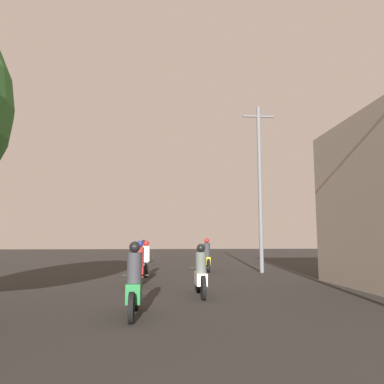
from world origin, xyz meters
TOP-DOWN VIEW (x-y plane):
  - motorcycle_green at (-0.71, 8.16)m, footprint 0.60×2.04m
  - motorcycle_white at (1.01, 10.85)m, footprint 0.60×2.10m
  - motorcycle_red at (-0.92, 13.64)m, footprint 0.60×2.06m
  - motorcycle_silver at (-0.80, 16.79)m, footprint 0.60×1.93m
  - motorcycle_yellow at (2.17, 19.02)m, footprint 0.60×2.11m
  - motorcycle_black at (-1.27, 24.07)m, footprint 0.60×2.06m
  - utility_pole_far at (4.76, 18.07)m, footprint 1.60×0.20m

SIDE VIEW (x-z plane):
  - motorcycle_white at x=1.01m, z-range -0.15..1.35m
  - motorcycle_silver at x=-0.80m, z-range -0.16..1.40m
  - motorcycle_green at x=-0.71m, z-range -0.16..1.42m
  - motorcycle_red at x=-0.92m, z-range -0.16..1.42m
  - motorcycle_black at x=-1.27m, z-range -0.15..1.42m
  - motorcycle_yellow at x=2.17m, z-range -0.17..1.50m
  - utility_pole_far at x=4.76m, z-range 0.17..8.53m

